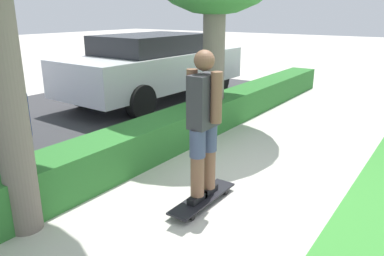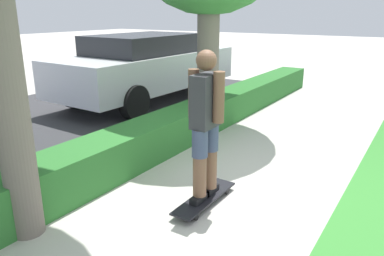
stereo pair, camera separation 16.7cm
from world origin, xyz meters
TOP-DOWN VIEW (x-y plane):
  - ground_plane at (0.00, 0.00)m, footprint 60.00×60.00m
  - street_asphalt at (0.00, 4.20)m, footprint 12.96×5.00m
  - hedge_row at (0.00, 1.60)m, footprint 12.96×0.60m
  - skateboard at (-0.57, 0.22)m, footprint 0.98×0.24m
  - skater_person at (-0.57, 0.22)m, footprint 0.48×0.40m
  - parked_car_middle at (2.96, 3.86)m, footprint 4.69×1.92m

SIDE VIEW (x-z plane):
  - ground_plane at x=0.00m, z-range 0.00..0.00m
  - street_asphalt at x=0.00m, z-range 0.00..0.01m
  - skateboard at x=-0.57m, z-range 0.03..0.11m
  - hedge_row at x=0.00m, z-range 0.00..0.51m
  - parked_car_middle at x=2.96m, z-range 0.06..1.56m
  - skater_person at x=-0.57m, z-range 0.13..1.70m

